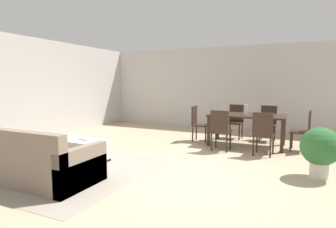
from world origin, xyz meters
The scene contains 16 objects.
ground_plane centered at (0.00, 0.00, 0.00)m, with size 10.80×10.80×0.00m, color tan.
wall_back centered at (0.00, 5.00, 1.35)m, with size 9.00×0.12×2.70m, color beige.
wall_left centered at (-4.50, 0.50, 1.35)m, with size 0.12×11.00×2.70m, color beige.
area_rug centered at (-1.93, -0.62, 0.00)m, with size 3.00×2.80×0.01m, color gray.
couch centered at (-1.91, -1.24, 0.29)m, with size 2.11×0.96×0.86m.
ottoman_table centered at (-1.95, -0.06, 0.24)m, with size 1.12×0.54×0.42m.
dining_table centered at (0.77, 2.65, 0.67)m, with size 1.77×0.96×0.76m.
dining_chair_near_left centered at (0.32, 1.84, 0.52)m, with size 0.41×0.41×0.92m.
dining_chair_near_right centered at (1.24, 1.81, 0.52)m, with size 0.43×0.43×0.92m.
dining_chair_far_left centered at (0.34, 3.47, 0.52)m, with size 0.42×0.42×0.92m.
dining_chair_far_right centered at (1.19, 3.48, 0.52)m, with size 0.42×0.42×0.92m.
dining_chair_head_east centered at (2.03, 2.61, 0.52)m, with size 0.43×0.43×0.92m.
dining_chair_head_west centered at (-0.47, 2.62, 0.52)m, with size 0.42×0.42×0.92m.
vase_centerpiece centered at (0.72, 2.69, 0.88)m, with size 0.09×0.09×0.24m, color silver.
book_on_ottoman centered at (-1.87, -0.01, 0.43)m, with size 0.26×0.20×0.03m, color silver.
potted_plant centered at (2.21, 0.76, 0.49)m, with size 0.61×0.61×0.82m.
Camera 1 is at (1.82, -4.16, 1.53)m, focal length 29.56 mm.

